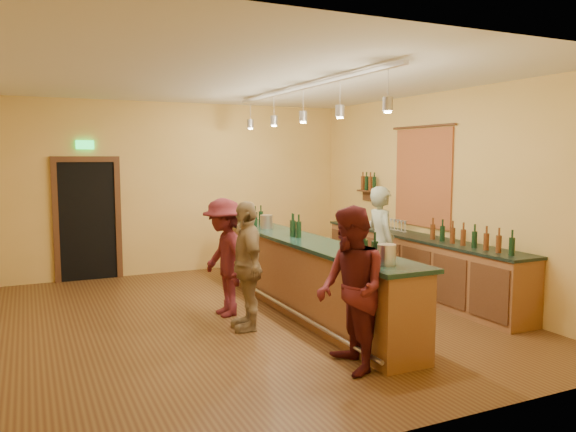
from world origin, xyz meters
name	(u,v)px	position (x,y,z in m)	size (l,w,h in m)	color
floor	(248,318)	(0.00, 0.00, 0.00)	(7.00, 7.00, 0.00)	#502C16
ceiling	(246,79)	(0.00, 0.00, 3.20)	(6.50, 7.00, 0.02)	silver
wall_back	(181,188)	(0.00, 3.50, 1.60)	(6.50, 0.02, 3.20)	gold
wall_front	(408,234)	(0.00, -3.50, 1.60)	(6.50, 0.02, 3.20)	gold
wall_right	(439,194)	(3.25, 0.00, 1.60)	(0.02, 7.00, 3.20)	gold
doorway	(87,217)	(-1.70, 3.47, 1.13)	(1.15, 0.09, 2.48)	black
tapestry	(423,178)	(3.23, 0.40, 1.85)	(0.03, 1.40, 1.60)	#A23020
bottle_shelf	(369,185)	(3.17, 1.90, 1.67)	(0.17, 0.55, 0.54)	#452A14
back_counter	(416,263)	(2.97, 0.18, 0.49)	(0.60, 4.55, 1.27)	brown
tasting_bar	(303,269)	(0.84, 0.00, 0.61)	(0.73, 5.10, 1.38)	brown
pendant_track	(303,99)	(0.84, 0.00, 2.98)	(0.11, 4.60, 0.50)	silver
bartender	(381,244)	(2.20, 0.06, 0.87)	(0.64, 0.42, 1.75)	gray
customer_a	(351,289)	(0.29, -2.20, 0.85)	(0.83, 0.65, 1.71)	#59191E
customer_b	(247,265)	(-0.17, -0.42, 0.82)	(0.96, 0.40, 1.64)	#997A51
customer_c	(224,257)	(-0.23, 0.29, 0.82)	(1.05, 0.61, 1.63)	#59191E
bar_stool	(280,247)	(1.48, 2.20, 0.55)	(0.34, 0.34, 0.70)	#B0804F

